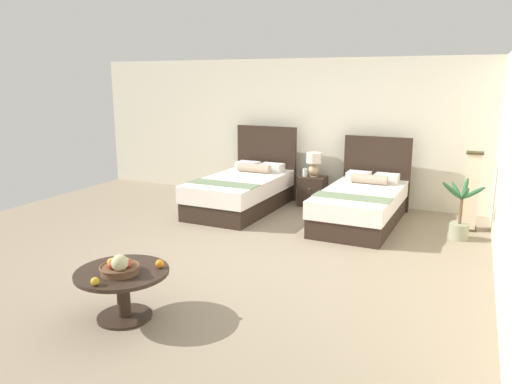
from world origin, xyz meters
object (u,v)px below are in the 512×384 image
object	(u,v)px
table_lamp	(314,162)
vase	(305,173)
loose_apple	(95,281)
bed_near_corner	(361,204)
bed_near_window	(242,191)
floor_lamp_corner	(471,191)
loose_orange	(160,264)
fruit_bowl	(120,267)
potted_palm	(460,220)
nightstand	(313,191)
coffee_table	(123,284)

from	to	relation	value
table_lamp	vase	distance (m)	0.24
vase	loose_apple	bearing A→B (deg)	-91.92
bed_near_corner	bed_near_window	bearing A→B (deg)	179.99
vase	floor_lamp_corner	distance (m)	2.74
bed_near_window	loose_orange	bearing A→B (deg)	-75.49
loose_orange	fruit_bowl	bearing A→B (deg)	-131.56
table_lamp	loose_apple	distance (m)	5.19
potted_palm	bed_near_window	bearing A→B (deg)	176.51
bed_near_corner	loose_apple	xyz separation A→B (m)	(-1.34, -4.40, 0.20)
bed_near_window	nightstand	distance (m)	1.28
nightstand	fruit_bowl	distance (m)	4.87
bed_near_corner	nightstand	bearing A→B (deg)	143.93
bed_near_corner	potted_palm	world-z (taller)	bed_near_corner
loose_orange	floor_lamp_corner	size ratio (longest dim) A/B	0.07
bed_near_window	vase	world-z (taller)	bed_near_window
bed_near_window	loose_orange	distance (m)	3.96
nightstand	loose_apple	xyz separation A→B (m)	(-0.31, -5.15, 0.25)
vase	fruit_bowl	bearing A→B (deg)	-91.74
coffee_table	nightstand	bearing A→B (deg)	86.20
vase	bed_near_window	bearing A→B (deg)	-141.37
loose_apple	floor_lamp_corner	bearing A→B (deg)	58.60
floor_lamp_corner	potted_palm	world-z (taller)	floor_lamp_corner
nightstand	table_lamp	size ratio (longest dim) A/B	1.24
bed_near_window	floor_lamp_corner	distance (m)	3.64
nightstand	loose_apple	size ratio (longest dim) A/B	7.03
vase	floor_lamp_corner	bearing A→B (deg)	-7.91
nightstand	table_lamp	world-z (taller)	table_lamp
nightstand	floor_lamp_corner	distance (m)	2.64
fruit_bowl	loose_apple	distance (m)	0.30
bed_near_corner	vase	xyz separation A→B (m)	(-1.17, 0.72, 0.28)
coffee_table	loose_orange	world-z (taller)	loose_orange
vase	potted_palm	world-z (taller)	potted_palm
nightstand	loose_orange	distance (m)	4.59
bed_near_window	fruit_bowl	distance (m)	4.18
bed_near_corner	fruit_bowl	xyz separation A→B (m)	(-1.32, -4.10, 0.23)
nightstand	loose_orange	xyz separation A→B (m)	(-0.04, -4.58, 0.25)
loose_orange	floor_lamp_corner	xyz separation A→B (m)	(2.62, 4.17, 0.07)
loose_apple	fruit_bowl	bearing A→B (deg)	85.14
bed_near_window	potted_palm	distance (m)	3.51
table_lamp	potted_palm	world-z (taller)	table_lamp
nightstand	floor_lamp_corner	world-z (taller)	floor_lamp_corner
coffee_table	fruit_bowl	world-z (taller)	fruit_bowl
loose_apple	potted_palm	world-z (taller)	potted_palm
bed_near_window	fruit_bowl	bearing A→B (deg)	-79.66
loose_apple	floor_lamp_corner	xyz separation A→B (m)	(2.89, 4.73, 0.08)
bed_near_corner	vase	world-z (taller)	bed_near_corner
fruit_bowl	floor_lamp_corner	bearing A→B (deg)	57.17
vase	fruit_bowl	world-z (taller)	fruit_bowl
bed_near_window	coffee_table	world-z (taller)	bed_near_window
loose_apple	loose_orange	size ratio (longest dim) A/B	0.93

